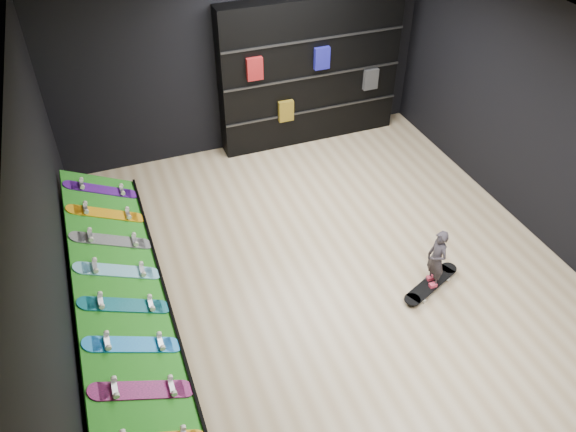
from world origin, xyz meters
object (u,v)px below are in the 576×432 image
object	(u,v)px
floor_skateboard	(431,285)
child	(434,269)
back_shelving	(310,72)
display_rack	(124,319)

from	to	relation	value
floor_skateboard	child	xyz separation A→B (m)	(0.00, 0.00, 0.29)
floor_skateboard	back_shelving	bearing A→B (deg)	67.17
display_rack	back_shelving	xyz separation A→B (m)	(3.62, 3.32, 0.96)
floor_skateboard	child	distance (m)	0.29
floor_skateboard	child	world-z (taller)	child
display_rack	child	world-z (taller)	child
back_shelving	floor_skateboard	bearing A→B (deg)	-89.68
back_shelving	child	world-z (taller)	back_shelving
display_rack	child	bearing A→B (deg)	-9.54
display_rack	floor_skateboard	xyz separation A→B (m)	(3.65, -0.61, -0.21)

